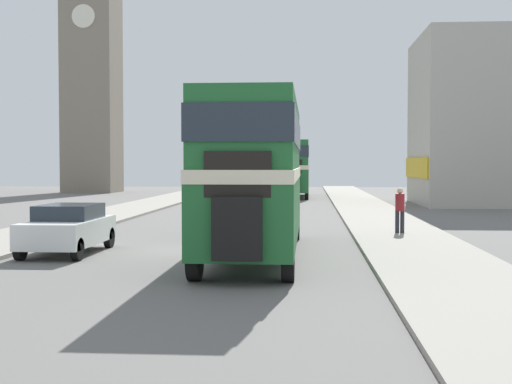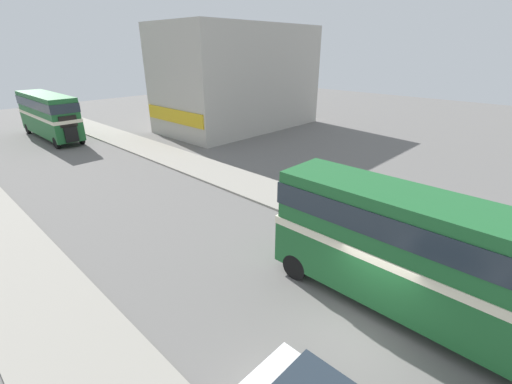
# 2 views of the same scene
# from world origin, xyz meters

# --- Properties ---
(ground_plane) EXTENTS (120.00, 120.00, 0.00)m
(ground_plane) POSITION_xyz_m (0.00, 0.00, 0.00)
(ground_plane) COLOR slate
(sidewalk_right) EXTENTS (3.50, 120.00, 0.12)m
(sidewalk_right) POSITION_xyz_m (6.75, 0.00, 0.06)
(sidewalk_right) COLOR gray
(sidewalk_right) RESTS_ON ground_plane
(double_decker_bus) EXTENTS (2.42, 10.99, 4.37)m
(double_decker_bus) POSITION_xyz_m (1.90, -1.16, 2.60)
(double_decker_bus) COLOR #1E602D
(double_decker_bus) RESTS_ON ground_plane
(bus_distant) EXTENTS (2.53, 10.71, 4.41)m
(bus_distant) POSITION_xyz_m (2.16, 35.21, 2.62)
(bus_distant) COLOR #1E602D
(bus_distant) RESTS_ON ground_plane
(car_parked_near) EXTENTS (1.80, 4.00, 1.44)m
(car_parked_near) POSITION_xyz_m (-3.68, -1.05, 0.75)
(car_parked_near) COLOR white
(car_parked_near) RESTS_ON ground_plane
(pedestrian_walking) EXTENTS (0.33, 0.33, 1.65)m
(pedestrian_walking) POSITION_xyz_m (6.74, 4.74, 1.05)
(pedestrian_walking) COLOR #282833
(pedestrian_walking) RESTS_ON sidewalk_right
(church_tower) EXTENTS (4.88, 4.88, 28.50)m
(church_tower) POSITION_xyz_m (-16.65, 43.45, 14.56)
(church_tower) COLOR gray
(church_tower) RESTS_ON ground_plane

